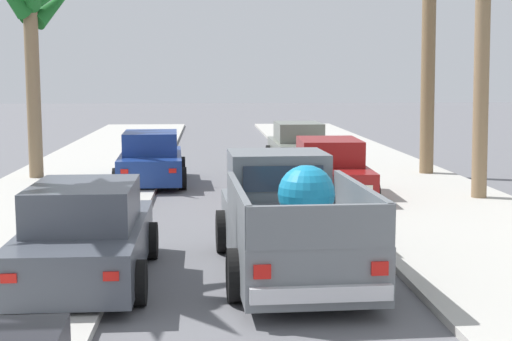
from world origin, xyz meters
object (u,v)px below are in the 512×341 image
(car_left_far, at_px, (151,160))
(palm_tree_left_fore, at_px, (31,12))
(pickup_truck, at_px, (289,221))
(car_left_near, at_px, (329,171))
(car_right_near, at_px, (299,146))
(car_right_far, at_px, (86,236))

(car_left_far, xyz_separation_m, palm_tree_left_fore, (-3.47, 0.80, 4.30))
(pickup_truck, distance_m, car_left_near, 7.18)
(pickup_truck, distance_m, car_right_near, 13.64)
(pickup_truck, distance_m, car_right_far, 3.23)
(car_left_near, distance_m, car_right_near, 6.57)
(pickup_truck, relative_size, car_left_far, 1.22)
(car_right_far, height_order, palm_tree_left_fore, palm_tree_left_fore)
(palm_tree_left_fore, bearing_deg, car_right_near, 19.28)
(car_left_far, distance_m, car_right_far, 10.26)
(pickup_truck, height_order, car_right_near, pickup_truck)
(car_left_near, distance_m, car_left_far, 5.59)
(car_left_near, height_order, palm_tree_left_fore, palm_tree_left_fore)
(pickup_truck, height_order, palm_tree_left_fore, palm_tree_left_fore)
(car_left_near, xyz_separation_m, palm_tree_left_fore, (-8.26, 3.68, 4.30))
(pickup_truck, relative_size, car_right_near, 1.23)
(car_left_far, bearing_deg, pickup_truck, -73.18)
(car_left_near, bearing_deg, car_right_near, 89.78)
(car_right_far, relative_size, palm_tree_left_fore, 0.68)
(car_right_near, distance_m, car_left_far, 6.07)
(car_right_near, distance_m, car_right_far, 14.84)
(pickup_truck, bearing_deg, palm_tree_left_fore, 121.22)
(pickup_truck, relative_size, car_right_far, 1.24)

